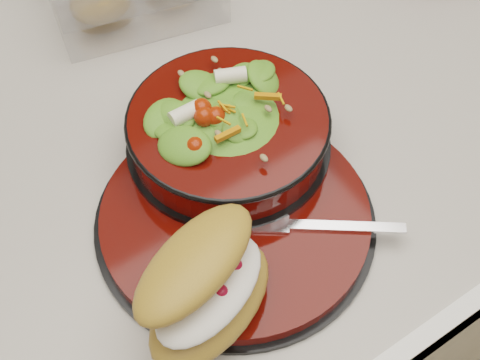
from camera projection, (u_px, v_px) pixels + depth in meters
island_counter at (294, 242)px, 1.24m from camera, size 1.24×0.74×0.90m
dinner_plate at (236, 217)px, 0.73m from camera, size 0.31×0.31×0.02m
salad_bowl at (228, 125)px, 0.74m from camera, size 0.24×0.24×0.10m
croissant at (206, 286)px, 0.61m from camera, size 0.17×0.15×0.09m
fork at (323, 226)px, 0.71m from camera, size 0.14×0.11×0.00m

